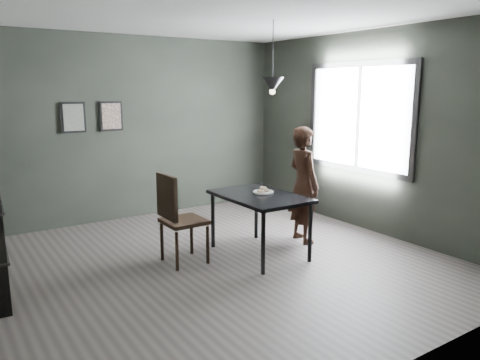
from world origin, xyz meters
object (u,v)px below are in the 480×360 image
white_plate (263,193)px  woman (304,185)px  pendant_lamp (272,85)px  wood_chair (176,213)px  cafe_table (260,201)px

white_plate → woman: size_ratio=0.15×
pendant_lamp → woman: bearing=-0.2°
white_plate → wood_chair: wood_chair is taller
woman → white_plate: bearing=102.9°
cafe_table → wood_chair: (-0.98, 0.27, -0.07)m
woman → pendant_lamp: pendant_lamp is taller
woman → cafe_table: bearing=106.1°
cafe_table → woman: (0.78, 0.10, 0.09)m
cafe_table → pendant_lamp: (0.25, 0.10, 1.38)m
cafe_table → wood_chair: bearing=164.4°
woman → wood_chair: woman is taller
pendant_lamp → cafe_table: bearing=-158.2°
white_plate → pendant_lamp: size_ratio=0.27×
white_plate → pendant_lamp: (0.16, 0.05, 1.29)m
white_plate → pendant_lamp: pendant_lamp is taller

